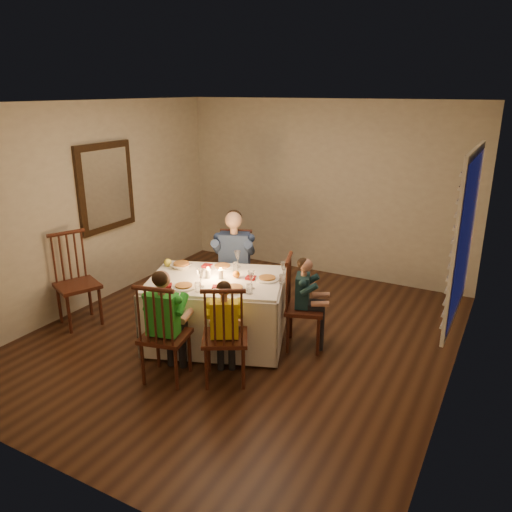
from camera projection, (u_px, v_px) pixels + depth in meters
The scene contains 26 objects.
ground at pixel (242, 337), 5.77m from camera, with size 5.00×5.00×0.00m, color black.
wall_left at pixel (88, 206), 6.37m from camera, with size 0.02×5.00×2.60m, color beige.
wall_right at pixel (464, 262), 4.34m from camera, with size 0.02×5.00×2.60m, color beige.
wall_back at pixel (325, 189), 7.44m from camera, with size 4.50×0.02×2.60m, color beige.
ceiling at pixel (239, 102), 4.94m from camera, with size 5.00×5.00×0.00m, color white.
dining_table at pixel (216, 297), 5.50m from camera, with size 1.75×1.51×0.74m.
chair_adult at pixel (235, 311), 6.46m from camera, with size 0.43×0.41×1.04m, color #33170D, non-canonical shape.
chair_near_left at pixel (168, 377), 4.96m from camera, with size 0.43×0.41×1.04m, color #33170D, non-canonical shape.
chair_near_right at pixel (226, 380), 4.93m from camera, with size 0.43×0.41×1.04m, color #33170D, non-canonical shape.
chair_end at pixel (303, 346), 5.57m from camera, with size 0.43×0.41×1.04m, color #33170D, non-canonical shape.
chair_extra at pixel (82, 323), 6.11m from camera, with size 0.46×0.44×1.13m, color #33170D, non-canonical shape.
adult at pixel (235, 311), 6.46m from camera, with size 0.50×0.46×1.32m, color navy, non-canonical shape.
child_green at pixel (168, 377), 4.96m from camera, with size 0.39×0.36×1.14m, color green, non-canonical shape.
child_yellow at pixel (226, 380), 4.93m from camera, with size 0.35×0.32×1.06m, color yellow, non-canonical shape.
child_teal at pixel (303, 346), 5.57m from camera, with size 0.34×0.31×1.04m, color #173239, non-canonical shape.
setting_adult at pixel (222, 267), 5.75m from camera, with size 0.26×0.26×0.02m, color white.
setting_green at pixel (184, 287), 5.17m from camera, with size 0.26×0.26×0.02m, color white.
setting_yellow at pixel (234, 289), 5.13m from camera, with size 0.26×0.26×0.02m, color white.
setting_teal at pixel (267, 279), 5.39m from camera, with size 0.26×0.26×0.02m, color white.
candle_left at pixel (208, 274), 5.43m from camera, with size 0.06×0.06×0.10m, color white.
candle_right at pixel (221, 274), 5.41m from camera, with size 0.06×0.06×0.10m, color white.
squash at pixel (168, 263), 5.79m from camera, with size 0.09×0.09×0.09m, color yellow.
orange_fruit at pixel (236, 274), 5.44m from camera, with size 0.08×0.08×0.08m, color orange.
serving_bowl at pixel (181, 266), 5.73m from camera, with size 0.23×0.23×0.06m, color white.
wall_mirror at pixel (106, 187), 6.54m from camera, with size 0.06×0.95×1.15m.
window_blinds at pixel (463, 236), 4.38m from camera, with size 0.07×1.34×1.54m.
Camera 1 is at (2.61, -4.47, 2.73)m, focal length 35.00 mm.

